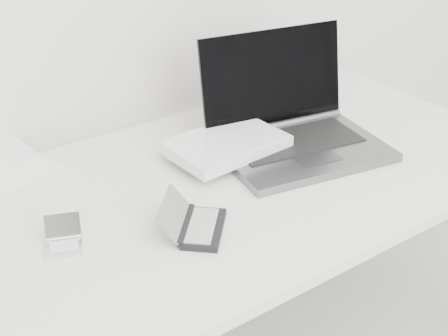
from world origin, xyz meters
TOP-DOWN VIEW (x-y plane):
  - desk at (0.00, 1.55)m, footprint 1.60×0.80m
  - laptop_large at (0.20, 1.61)m, footprint 0.57×0.42m
  - pda_silver at (-0.43, 1.52)m, footprint 0.10×0.11m
  - palmtop_charcoal at (-0.18, 1.41)m, footprint 0.19×0.20m

SIDE VIEW (x-z plane):
  - desk at x=0.00m, z-range 0.32..1.05m
  - pda_silver at x=-0.43m, z-range 0.71..0.77m
  - palmtop_charcoal at x=-0.18m, z-range 0.71..0.78m
  - laptop_large at x=0.20m, z-range 0.63..0.92m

